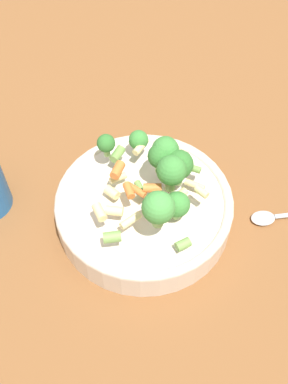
% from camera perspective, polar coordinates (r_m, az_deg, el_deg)
% --- Properties ---
extents(ground_plane, '(3.00, 3.00, 0.00)m').
position_cam_1_polar(ground_plane, '(0.67, -0.00, -3.26)').
color(ground_plane, brown).
extents(bowl, '(0.25, 0.25, 0.05)m').
position_cam_1_polar(bowl, '(0.65, -0.00, -1.91)').
color(bowl, beige).
rests_on(bowl, ground_plane).
extents(pasta_salad, '(0.18, 0.20, 0.08)m').
position_cam_1_polar(pasta_salad, '(0.60, 2.02, 2.22)').
color(pasta_salad, '#8CB766').
rests_on(pasta_salad, bowl).
extents(spoon, '(0.16, 0.08, 0.01)m').
position_cam_1_polar(spoon, '(0.70, 17.47, -2.86)').
color(spoon, silver).
rests_on(spoon, ground_plane).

